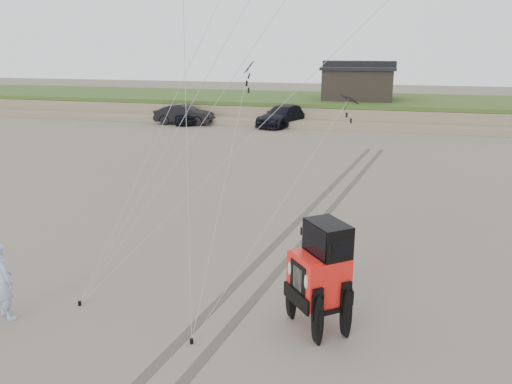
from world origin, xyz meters
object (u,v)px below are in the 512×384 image
Objects in this scene: cabin at (358,82)px; jeep at (318,287)px; truck_b at (184,115)px; truck_c at (283,116)px; truck_a at (182,115)px; man at (3,281)px.

cabin is 1.16× the size of jeep.
cabin is 15.78m from truck_b.
cabin is 36.06m from jeep.
truck_b is at bearing 168.87° from jeep.
cabin is at bearing -64.01° from truck_b.
cabin reaches higher than truck_c.
truck_a is 8.59m from truck_c.
jeep is (6.91, -29.83, 0.19)m from truck_c.
truck_a is 0.89× the size of truck_b.
jeep reaches higher than truck_b.
jeep reaches higher than man.
cabin is 8.65m from truck_c.
truck_a is (-14.16, -6.85, -2.49)m from cabin.
truck_c is (8.19, 1.14, 0.02)m from truck_b.
jeep is at bearing -95.97° from truck_a.
jeep is (15.48, -29.12, 0.28)m from truck_a.
cabin reaches higher than man.
cabin is at bearing 143.20° from jeep.
man is (8.14, -30.58, 0.23)m from truck_a.
truck_b is at bearing -82.86° from truck_a.
truck_c is 2.94× the size of man.
truck_c is (8.56, 0.71, 0.09)m from truck_a.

